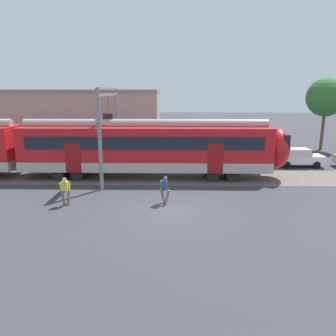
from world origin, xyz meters
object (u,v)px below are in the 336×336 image
(pedestrian_yellow, at_px, (65,189))
(parked_car_white, at_px, (298,157))
(pedestrian_navy, at_px, (164,187))
(commuter_train, at_px, (31,147))

(pedestrian_yellow, relative_size, parked_car_white, 0.41)
(pedestrian_yellow, distance_m, pedestrian_navy, 5.57)
(parked_car_white, bearing_deg, commuter_train, -169.72)
(pedestrian_yellow, bearing_deg, commuter_train, 125.90)
(parked_car_white, bearing_deg, pedestrian_yellow, -148.77)
(commuter_train, distance_m, pedestrian_navy, 11.73)
(pedestrian_navy, bearing_deg, pedestrian_yellow, -176.04)
(pedestrian_yellow, distance_m, parked_car_white, 19.47)
(commuter_train, relative_size, pedestrian_yellow, 22.83)
(pedestrian_navy, relative_size, parked_car_white, 0.41)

